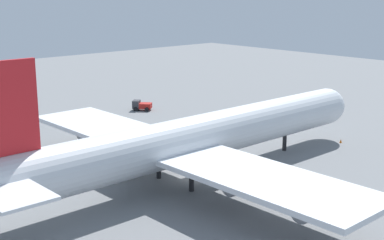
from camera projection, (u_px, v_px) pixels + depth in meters
The scene contains 4 objects.
ground_plane at pixel (192, 179), 80.04m from camera, with size 293.01×293.01×0.00m, color slate.
cargo_airplane at pixel (190, 140), 78.38m from camera, with size 73.25×62.18×19.81m.
fuel_truck at pixel (141, 105), 124.96m from camera, with size 4.45×4.68×2.28m.
safety_cone_nose at pixel (341, 141), 98.74m from camera, with size 0.46×0.46×0.66m, color orange.
Camera 1 is at (-50.95, -56.08, 27.21)m, focal length 51.04 mm.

